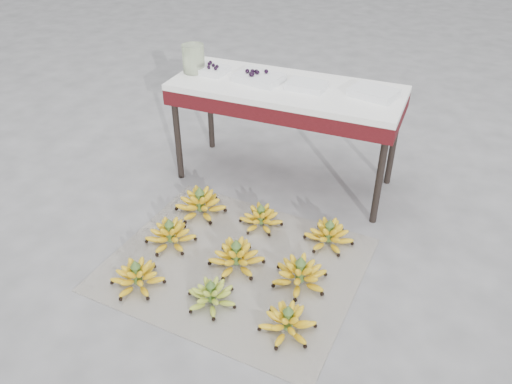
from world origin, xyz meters
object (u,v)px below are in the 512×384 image
at_px(bunch_front_center, 211,295).
at_px(bunch_back_left, 200,204).
at_px(bunch_back_right, 329,235).
at_px(vendor_table, 286,97).
at_px(glass_jar, 193,59).
at_px(bunch_mid_right, 300,274).
at_px(bunch_front_right, 288,322).
at_px(bunch_mid_center, 236,257).
at_px(tray_far_right, 374,93).
at_px(bunch_front_left, 137,277).
at_px(newspaper_mat, 235,264).
at_px(tray_far_left, 209,69).
at_px(bunch_back_center, 261,218).
at_px(bunch_mid_left, 170,235).
at_px(tray_left, 259,77).
at_px(tray_right, 307,85).

distance_m(bunch_front_center, bunch_back_left, 0.74).
height_order(bunch_front_center, bunch_back_right, bunch_back_right).
relative_size(vendor_table, glass_jar, 7.98).
relative_size(bunch_mid_right, glass_jar, 2.00).
bearing_deg(bunch_front_right, bunch_mid_center, 142.78).
bearing_deg(tray_far_right, bunch_front_left, -123.79).
distance_m(bunch_mid_center, bunch_mid_right, 0.34).
bearing_deg(newspaper_mat, glass_jar, 127.34).
height_order(bunch_mid_right, bunch_back_right, bunch_mid_right).
bearing_deg(bunch_mid_center, vendor_table, 96.55).
xyz_separation_m(newspaper_mat, bunch_back_left, (-0.38, 0.33, 0.07)).
bearing_deg(vendor_table, newspaper_mat, -86.59).
height_order(bunch_back_right, vendor_table, vendor_table).
height_order(bunch_mid_center, tray_far_left, tray_far_left).
bearing_deg(tray_far_right, bunch_front_center, -110.02).
xyz_separation_m(newspaper_mat, vendor_table, (-0.05, 0.87, 0.58)).
relative_size(bunch_mid_center, bunch_back_center, 1.17).
xyz_separation_m(newspaper_mat, glass_jar, (-0.65, 0.86, 0.74)).
height_order(newspaper_mat, tray_far_right, tray_far_right).
distance_m(newspaper_mat, bunch_front_center, 0.30).
height_order(bunch_front_center, bunch_mid_right, bunch_mid_right).
distance_m(bunch_mid_left, bunch_back_left, 0.32).
relative_size(bunch_front_left, tray_far_left, 1.12).
distance_m(bunch_mid_center, vendor_table, 1.03).
bearing_deg(bunch_mid_center, tray_far_left, 125.22).
relative_size(bunch_mid_center, tray_left, 0.99).
relative_size(bunch_front_center, bunch_mid_right, 0.73).
distance_m(bunch_back_center, tray_right, 0.81).
xyz_separation_m(bunch_back_center, bunch_back_right, (0.40, -0.01, 0.00)).
xyz_separation_m(bunch_front_right, bunch_mid_right, (-0.04, 0.31, 0.01)).
bearing_deg(bunch_mid_center, tray_left, 107.51).
distance_m(bunch_front_left, bunch_front_center, 0.39).
bearing_deg(newspaper_mat, tray_far_left, 122.55).
xyz_separation_m(bunch_front_center, bunch_front_right, (0.39, -0.02, 0.00)).
height_order(bunch_front_left, tray_left, tray_left).
height_order(bunch_front_center, tray_left, tray_left).
bearing_deg(bunch_mid_center, bunch_mid_left, 178.45).
bearing_deg(bunch_front_left, glass_jar, 102.47).
relative_size(bunch_mid_center, tray_far_right, 1.03).
xyz_separation_m(newspaper_mat, tray_far_right, (0.45, 0.91, 0.67)).
bearing_deg(bunch_back_left, newspaper_mat, -55.26).
bearing_deg(bunch_back_left, bunch_front_right, -53.58).
relative_size(bunch_front_left, bunch_back_center, 1.05).
height_order(bunch_front_right, bunch_mid_right, bunch_mid_right).
bearing_deg(bunch_front_center, bunch_front_left, -172.54).
distance_m(bunch_mid_left, bunch_back_center, 0.52).
bearing_deg(bunch_back_center, bunch_back_left, -174.49).
xyz_separation_m(bunch_back_left, tray_far_right, (0.83, 0.58, 0.61)).
bearing_deg(bunch_front_right, tray_left, 118.67).
distance_m(bunch_back_left, bunch_back_center, 0.38).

